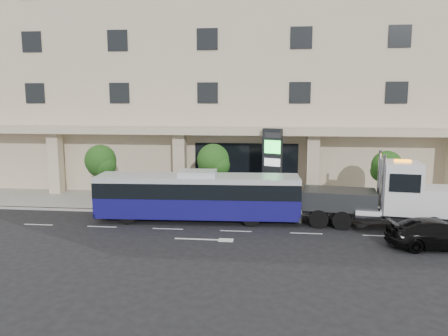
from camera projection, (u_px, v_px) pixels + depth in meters
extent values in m
plane|color=black|center=(238.00, 224.00, 26.56)|extent=(120.00, 120.00, 0.00)
cube|color=gray|center=(243.00, 204.00, 31.46)|extent=(120.00, 6.00, 0.15)
cube|color=gray|center=(240.00, 214.00, 28.51)|extent=(120.00, 0.30, 0.15)
cube|color=beige|center=(252.00, 72.00, 40.24)|extent=(60.00, 15.00, 20.00)
cube|color=beige|center=(245.00, 131.00, 32.43)|extent=(60.00, 2.80, 0.50)
cube|color=black|center=(246.00, 169.00, 34.05)|extent=(8.00, 0.12, 4.00)
cube|color=beige|center=(56.00, 162.00, 34.46)|extent=(0.90, 0.90, 4.90)
cube|color=beige|center=(180.00, 164.00, 33.38)|extent=(0.90, 0.90, 4.90)
cube|color=beige|center=(313.00, 166.00, 32.29)|extent=(0.90, 0.90, 4.90)
cylinder|color=#422B19|center=(102.00, 184.00, 30.94)|extent=(0.14, 0.14, 2.80)
sphere|color=#134112|center=(101.00, 160.00, 30.67)|extent=(2.20, 2.20, 2.20)
sphere|color=#134112|center=(104.00, 165.00, 30.49)|extent=(1.65, 1.65, 1.65)
sphere|color=#134112|center=(98.00, 165.00, 30.96)|extent=(1.54, 1.54, 1.54)
cylinder|color=#422B19|center=(213.00, 186.00, 30.06)|extent=(0.14, 0.14, 2.94)
sphere|color=#134112|center=(213.00, 160.00, 29.78)|extent=(2.20, 2.20, 2.20)
sphere|color=#134112|center=(218.00, 165.00, 29.60)|extent=(1.65, 1.65, 1.65)
sphere|color=#134112|center=(209.00, 165.00, 30.07)|extent=(1.54, 1.54, 1.54)
cylinder|color=#422B19|center=(385.00, 191.00, 28.83)|extent=(0.14, 0.14, 2.73)
sphere|color=#134112|center=(387.00, 166.00, 28.57)|extent=(2.00, 2.00, 2.00)
sphere|color=#134112|center=(393.00, 171.00, 28.39)|extent=(1.50, 1.50, 1.50)
sphere|color=#134112|center=(381.00, 171.00, 28.86)|extent=(1.40, 1.40, 1.40)
cylinder|color=black|center=(128.00, 216.00, 26.41)|extent=(1.05, 0.36, 1.04)
cylinder|color=black|center=(137.00, 207.00, 28.56)|extent=(1.05, 0.36, 1.04)
cylinder|color=black|center=(251.00, 218.00, 25.94)|extent=(1.05, 0.36, 1.04)
cylinder|color=black|center=(251.00, 209.00, 28.09)|extent=(1.05, 0.36, 1.04)
cube|color=navy|center=(198.00, 205.00, 27.15)|extent=(12.57, 3.18, 1.25)
cube|color=black|center=(198.00, 188.00, 26.98)|extent=(12.58, 3.22, 0.93)
cube|color=silver|center=(198.00, 178.00, 26.89)|extent=(12.57, 3.18, 0.31)
cube|color=silver|center=(198.00, 173.00, 26.84)|extent=(2.36, 1.77, 0.31)
cube|color=#2D3033|center=(101.00, 212.00, 27.61)|extent=(0.26, 2.60, 0.31)
cube|color=#2D3033|center=(298.00, 215.00, 26.85)|extent=(0.26, 2.60, 0.31)
cube|color=#2D3033|center=(376.00, 214.00, 25.82)|extent=(8.68, 2.14, 0.41)
cube|color=silver|center=(438.00, 201.00, 24.89)|extent=(2.32, 2.58, 1.52)
cube|color=silver|center=(401.00, 187.00, 25.26)|extent=(2.35, 2.78, 2.94)
cube|color=black|center=(419.00, 180.00, 24.96)|extent=(0.39, 2.23, 1.22)
cylinder|color=silver|center=(383.00, 185.00, 24.41)|extent=(0.21, 0.21, 3.45)
cylinder|color=silver|center=(379.00, 178.00, 26.56)|extent=(0.21, 0.21, 3.45)
cube|color=#2D3033|center=(339.00, 199.00, 26.22)|extent=(4.55, 2.98, 1.12)
cube|color=#2D3033|center=(298.00, 207.00, 26.89)|extent=(1.65, 0.50, 0.22)
cube|color=#2D3033|center=(288.00, 212.00, 27.09)|extent=(0.49, 1.84, 0.18)
cube|color=orange|center=(403.00, 161.00, 25.02)|extent=(0.95, 0.47, 0.14)
cylinder|color=black|center=(433.00, 226.00, 24.15)|extent=(1.15, 0.47, 1.12)
cylinder|color=black|center=(425.00, 216.00, 26.19)|extent=(1.15, 0.47, 1.12)
cylinder|color=black|center=(342.00, 220.00, 25.30)|extent=(1.15, 0.47, 1.12)
cylinder|color=black|center=(341.00, 211.00, 27.35)|extent=(1.15, 0.47, 1.12)
cylinder|color=black|center=(319.00, 219.00, 25.62)|extent=(1.15, 0.47, 1.12)
cylinder|color=black|center=(320.00, 210.00, 27.66)|extent=(1.15, 0.47, 1.12)
imported|color=black|center=(438.00, 234.00, 22.12)|extent=(5.26, 2.46, 1.49)
cube|color=black|center=(272.00, 167.00, 30.52)|extent=(1.41, 0.92, 5.37)
cube|color=green|center=(272.00, 147.00, 30.05)|extent=(1.10, 0.50, 0.89)
cube|color=silver|center=(272.00, 162.00, 30.22)|extent=(1.10, 0.50, 0.54)
cube|color=#262628|center=(273.00, 135.00, 29.93)|extent=(1.10, 0.50, 0.36)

